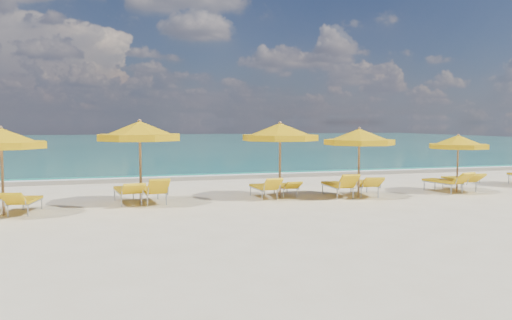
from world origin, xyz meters
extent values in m
plane|color=beige|center=(0.00, 0.00, 0.00)|extent=(120.00, 120.00, 0.00)
cube|color=#137063|center=(0.00, 48.00, 0.00)|extent=(120.00, 80.00, 0.30)
cube|color=tan|center=(0.00, 7.40, 0.00)|extent=(120.00, 2.60, 0.01)
cube|color=white|center=(0.00, 8.20, 0.00)|extent=(120.00, 1.20, 0.03)
cube|color=white|center=(-6.00, 17.00, 0.00)|extent=(14.00, 0.36, 0.05)
cube|color=white|center=(8.00, 24.00, 0.00)|extent=(18.00, 0.30, 0.05)
cylinder|color=#9A724D|center=(-7.71, -0.51, 1.16)|extent=(0.07, 0.07, 2.32)
cone|color=#E6AE0B|center=(-7.71, -0.51, 2.14)|extent=(2.83, 2.83, 0.46)
cylinder|color=#E6AE0B|center=(-7.71, -0.51, 1.91)|extent=(2.86, 2.86, 0.19)
sphere|color=#9A724D|center=(-7.71, -0.51, 2.38)|extent=(0.10, 0.10, 0.10)
cylinder|color=#9A724D|center=(-4.03, 0.32, 1.25)|extent=(0.08, 0.08, 2.51)
cone|color=#E6AE0B|center=(-4.03, 0.32, 2.31)|extent=(3.16, 3.16, 0.50)
cylinder|color=#E6AE0B|center=(-4.03, 0.32, 2.06)|extent=(3.19, 3.19, 0.20)
sphere|color=#9A724D|center=(-4.03, 0.32, 2.56)|extent=(0.11, 0.11, 0.11)
cylinder|color=#9A724D|center=(0.50, 0.37, 1.22)|extent=(0.08, 0.08, 2.45)
cone|color=#E6AE0B|center=(0.50, 0.37, 2.25)|extent=(3.18, 3.18, 0.49)
cylinder|color=#E6AE0B|center=(0.50, 0.37, 2.01)|extent=(3.21, 3.21, 0.20)
sphere|color=#9A724D|center=(0.50, 0.37, 2.50)|extent=(0.11, 0.11, 0.11)
cylinder|color=#9A724D|center=(3.06, -0.29, 1.13)|extent=(0.07, 0.07, 2.26)
cone|color=#E6AE0B|center=(3.06, -0.29, 2.08)|extent=(3.07, 3.07, 0.45)
cylinder|color=#E6AE0B|center=(3.06, -0.29, 1.86)|extent=(3.10, 3.10, 0.18)
sphere|color=#9A724D|center=(3.06, -0.29, 2.32)|extent=(0.10, 0.10, 0.10)
cylinder|color=#9A724D|center=(7.06, -0.16, 1.01)|extent=(0.06, 0.06, 2.02)
cone|color=#E6AE0B|center=(7.06, -0.16, 1.86)|extent=(2.39, 2.39, 0.40)
cylinder|color=#E6AE0B|center=(7.06, -0.16, 1.66)|extent=(2.41, 2.41, 0.16)
sphere|color=#9A724D|center=(7.06, -0.16, 2.07)|extent=(0.09, 0.09, 0.09)
cube|color=#E6B30E|center=(-7.19, -0.22, 0.36)|extent=(0.77, 1.32, 0.08)
cube|color=#E6B30E|center=(-7.35, -1.07, 0.52)|extent=(0.64, 0.62, 0.39)
cube|color=#E6B30E|center=(-4.42, 0.75, 0.41)|extent=(0.83, 1.51, 0.09)
cube|color=#E6B30E|center=(-4.28, -0.25, 0.57)|extent=(0.72, 0.72, 0.39)
cube|color=#E6B30E|center=(-3.66, 0.62, 0.40)|extent=(0.77, 1.44, 0.09)
cube|color=#E6B30E|center=(-3.55, -0.30, 0.62)|extent=(0.67, 0.60, 0.50)
cube|color=#E6B30E|center=(-0.01, 0.63, 0.36)|extent=(0.64, 1.28, 0.08)
cube|color=#E6B30E|center=(0.04, -0.22, 0.55)|extent=(0.59, 0.54, 0.43)
cube|color=#E6B30E|center=(0.86, 0.88, 0.34)|extent=(0.55, 1.17, 0.07)
cube|color=#E6B30E|center=(0.84, 0.06, 0.45)|extent=(0.53, 0.54, 0.29)
cube|color=#E6B30E|center=(2.51, 0.24, 0.39)|extent=(0.66, 1.39, 0.08)
cube|color=#E6B30E|center=(2.48, -0.68, 0.62)|extent=(0.63, 0.55, 0.50)
cube|color=#E6B30E|center=(3.54, 0.25, 0.40)|extent=(0.90, 1.50, 0.09)
cube|color=#E6B30E|center=(3.34, -0.72, 0.56)|extent=(0.74, 0.74, 0.38)
cube|color=#E6B30E|center=(6.63, 0.13, 0.39)|extent=(0.86, 1.45, 0.08)
cube|color=#E6B30E|center=(6.81, -0.78, 0.59)|extent=(0.70, 0.66, 0.45)
cube|color=#E6B30E|center=(7.58, 0.44, 0.40)|extent=(0.80, 1.46, 0.09)
cube|color=#E6B30E|center=(7.45, -0.54, 0.55)|extent=(0.70, 0.70, 0.37)
camera|label=1|loc=(-4.89, -15.24, 2.51)|focal=35.00mm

